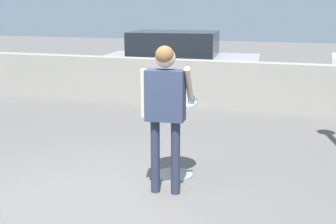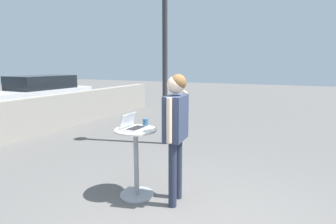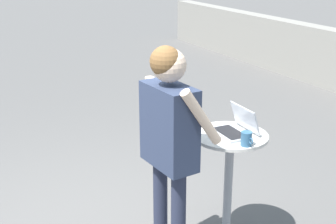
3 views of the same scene
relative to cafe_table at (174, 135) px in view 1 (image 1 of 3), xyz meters
name	(u,v)px [view 1 (image 1 of 3)]	position (x,y,z in m)	size (l,w,h in m)	color
ground_plane	(97,202)	(-0.59, -1.11, -0.57)	(50.00, 50.00, 0.00)	#5B5956
pavement_kerb	(208,84)	(-0.59, 4.35, -0.05)	(15.95, 0.35, 1.04)	gray
cafe_table	(174,135)	(0.00, 0.00, 0.00)	(0.60, 0.60, 1.01)	gray
laptop	(175,98)	(0.00, 0.05, 0.49)	(0.34, 0.28, 0.22)	#B7BABF
coffee_mug	(191,99)	(0.24, -0.03, 0.50)	(0.12, 0.08, 0.11)	#336084
standing_person	(165,100)	(0.08, -0.59, 0.59)	(0.60, 0.42, 1.78)	#282D42
parked_car_near_street	(179,62)	(-1.74, 5.97, 0.22)	(4.16, 2.29, 1.57)	#9E9EA3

